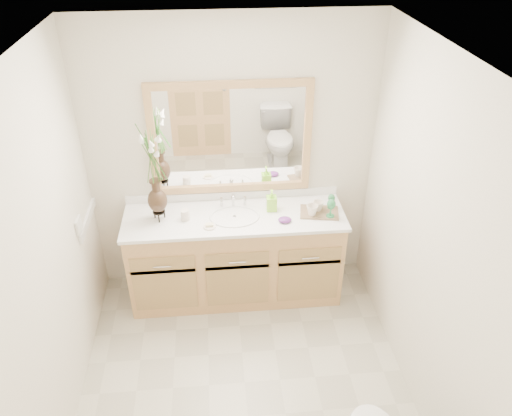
{
  "coord_description": "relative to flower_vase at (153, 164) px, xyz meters",
  "views": [
    {
      "loc": [
        -0.14,
        -2.44,
        3.11
      ],
      "look_at": [
        0.15,
        0.65,
        1.13
      ],
      "focal_mm": 35.0,
      "sensor_mm": 36.0,
      "label": 1
    }
  ],
  "objects": [
    {
      "name": "purple_dish",
      "position": [
        1.02,
        -0.13,
        -0.49
      ],
      "size": [
        0.11,
        0.09,
        0.04
      ],
      "primitive_type": "ellipsoid",
      "rotation": [
        0.0,
        0.0,
        -0.02
      ],
      "color": "#65287A",
      "rests_on": "counter"
    },
    {
      "name": "mirror",
      "position": [
        0.61,
        0.26,
        0.06
      ],
      "size": [
        1.32,
        0.04,
        0.97
      ],
      "color": "white",
      "rests_on": "wall_back"
    },
    {
      "name": "wall_right",
      "position": [
        1.81,
        -1.02,
        -0.14
      ],
      "size": [
        0.02,
        2.6,
        2.4
      ],
      "primitive_type": "cube",
      "color": "beige",
      "rests_on": "floor"
    },
    {
      "name": "mug_left",
      "position": [
        1.25,
        -0.08,
        -0.45
      ],
      "size": [
        0.11,
        0.11,
        0.1
      ],
      "primitive_type": "imported",
      "rotation": [
        0.0,
        0.0,
        0.19
      ],
      "color": "silver",
      "rests_on": "tray"
    },
    {
      "name": "tumbler",
      "position": [
        0.21,
        -0.03,
        -0.47
      ],
      "size": [
        0.07,
        0.07,
        0.09
      ],
      "primitive_type": "cylinder",
      "color": "silver",
      "rests_on": "counter"
    },
    {
      "name": "sink",
      "position": [
        0.61,
        -0.03,
        -0.57
      ],
      "size": [
        0.38,
        0.34,
        0.23
      ],
      "color": "white",
      "rests_on": "counter"
    },
    {
      "name": "wall_back",
      "position": [
        0.61,
        0.28,
        -0.14
      ],
      "size": [
        2.4,
        0.02,
        2.4
      ],
      "primitive_type": "cube",
      "color": "beige",
      "rests_on": "floor"
    },
    {
      "name": "soap_dish",
      "position": [
        0.41,
        -0.16,
        -0.5
      ],
      "size": [
        0.1,
        0.1,
        0.03
      ],
      "color": "silver",
      "rests_on": "counter"
    },
    {
      "name": "tray",
      "position": [
        1.32,
        -0.04,
        -0.5
      ],
      "size": [
        0.35,
        0.26,
        0.02
      ],
      "primitive_type": "cube",
      "rotation": [
        0.0,
        0.0,
        -0.18
      ],
      "color": "brown",
      "rests_on": "counter"
    },
    {
      "name": "soap_bottle",
      "position": [
        0.93,
        0.06,
        -0.43
      ],
      "size": [
        0.08,
        0.08,
        0.17
      ],
      "primitive_type": "imported",
      "rotation": [
        0.0,
        0.0,
        -0.01
      ],
      "color": "#94ED37",
      "rests_on": "counter"
    },
    {
      "name": "vanity",
      "position": [
        0.61,
        -0.01,
        -0.94
      ],
      "size": [
        1.8,
        0.55,
        0.8
      ],
      "color": "tan",
      "rests_on": "floor"
    },
    {
      "name": "flower_vase",
      "position": [
        0.0,
        0.0,
        0.0
      ],
      "size": [
        0.18,
        0.18,
        0.75
      ],
      "rotation": [
        0.0,
        0.0,
        -0.42
      ],
      "color": "black",
      "rests_on": "counter"
    },
    {
      "name": "switch_plate",
      "position": [
        -0.57,
        -0.26,
        -0.36
      ],
      "size": [
        0.02,
        0.12,
        0.12
      ],
      "primitive_type": "cube",
      "color": "white",
      "rests_on": "wall_left"
    },
    {
      "name": "floor",
      "position": [
        0.61,
        -1.02,
        -1.34
      ],
      "size": [
        2.6,
        2.6,
        0.0
      ],
      "primitive_type": "plane",
      "color": "beige",
      "rests_on": "ground"
    },
    {
      "name": "mug_right",
      "position": [
        1.32,
        -0.01,
        -0.45
      ],
      "size": [
        0.12,
        0.12,
        0.09
      ],
      "primitive_type": "imported",
      "rotation": [
        0.0,
        0.0,
        0.56
      ],
      "color": "silver",
      "rests_on": "tray"
    },
    {
      "name": "goblet_back",
      "position": [
        1.43,
        0.02,
        -0.41
      ],
      "size": [
        0.06,
        0.06,
        0.13
      ],
      "color": "#297D45",
      "rests_on": "tray"
    },
    {
      "name": "counter",
      "position": [
        0.61,
        -0.01,
        -0.53
      ],
      "size": [
        1.84,
        0.57,
        0.03
      ],
      "primitive_type": "cube",
      "color": "white",
      "rests_on": "vanity"
    },
    {
      "name": "goblet_front",
      "position": [
        1.4,
        -0.11,
        -0.39
      ],
      "size": [
        0.07,
        0.07,
        0.16
      ],
      "color": "#297D45",
      "rests_on": "tray"
    },
    {
      "name": "ceiling",
      "position": [
        0.61,
        -1.02,
        1.06
      ],
      "size": [
        2.4,
        2.6,
        0.02
      ],
      "primitive_type": "cube",
      "color": "white",
      "rests_on": "wall_back"
    },
    {
      "name": "wall_left",
      "position": [
        -0.59,
        -1.02,
        -0.14
      ],
      "size": [
        0.02,
        2.6,
        2.4
      ],
      "primitive_type": "cube",
      "color": "beige",
      "rests_on": "floor"
    }
  ]
}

